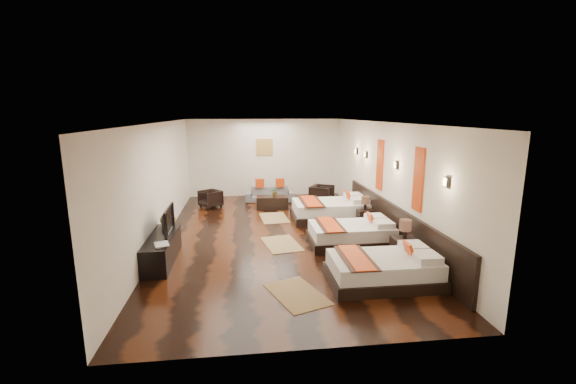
{
  "coord_description": "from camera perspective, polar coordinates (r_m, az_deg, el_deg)",
  "views": [
    {
      "loc": [
        -0.81,
        -9.1,
        3.03
      ],
      "look_at": [
        0.29,
        0.02,
        1.1
      ],
      "focal_mm": 23.65,
      "sensor_mm": 36.0,
      "label": 1
    }
  ],
  "objects": [
    {
      "name": "tv",
      "position": [
        8.3,
        -18.09,
        -4.12
      ],
      "size": [
        0.14,
        0.98,
        0.56
      ],
      "primitive_type": "imported",
      "rotation": [
        0.0,
        0.0,
        1.59
      ],
      "color": "black",
      "rests_on": "tv_console"
    },
    {
      "name": "jute_mat_far",
      "position": [
        11.14,
        -2.1,
        -3.89
      ],
      "size": [
        0.84,
        1.25,
        0.01
      ],
      "primitive_type": "cube",
      "rotation": [
        0.0,
        0.0,
        0.08
      ],
      "color": "#9B7B4F",
      "rests_on": "floor"
    },
    {
      "name": "coffee_table",
      "position": [
        12.17,
        -2.35,
        -1.58
      ],
      "size": [
        1.04,
        0.57,
        0.4
      ],
      "primitive_type": "cube",
      "rotation": [
        0.0,
        0.0,
        -0.08
      ],
      "color": "black",
      "rests_on": "floor"
    },
    {
      "name": "orange_panel_b",
      "position": [
        10.13,
        13.65,
        3.99
      ],
      "size": [
        0.04,
        0.4,
        1.3
      ],
      "primitive_type": "cube",
      "color": "#D86014",
      "rests_on": "right_wall"
    },
    {
      "name": "sconce_far",
      "position": [
        11.13,
        11.6,
        5.55
      ],
      "size": [
        0.07,
        0.12,
        0.18
      ],
      "color": "black",
      "rests_on": "right_wall"
    },
    {
      "name": "floor",
      "position": [
        9.63,
        -1.74,
        -6.49
      ],
      "size": [
        5.5,
        9.5,
        0.01
      ],
      "primitive_type": "cube",
      "color": "black",
      "rests_on": "ground"
    },
    {
      "name": "sconce_mid",
      "position": [
        9.09,
        15.95,
        3.95
      ],
      "size": [
        0.07,
        0.12,
        0.18
      ],
      "color": "black",
      "rests_on": "right_wall"
    },
    {
      "name": "headboard_panel",
      "position": [
        9.38,
        15.49,
        -4.55
      ],
      "size": [
        0.08,
        6.6,
        0.9
      ],
      "primitive_type": "cube",
      "color": "black",
      "rests_on": "floor"
    },
    {
      "name": "tv_console",
      "position": [
        8.31,
        -18.41,
        -8.14
      ],
      "size": [
        0.5,
        1.8,
        0.55
      ],
      "primitive_type": "cube",
      "color": "black",
      "rests_on": "floor"
    },
    {
      "name": "book",
      "position": [
        7.66,
        -19.43,
        -7.6
      ],
      "size": [
        0.35,
        0.41,
        0.03
      ],
      "primitive_type": "imported",
      "rotation": [
        0.0,
        0.0,
        0.31
      ],
      "color": "black",
      "rests_on": "tv_console"
    },
    {
      "name": "nightstand_b",
      "position": [
        10.48,
        11.47,
        -3.52
      ],
      "size": [
        0.42,
        0.42,
        0.83
      ],
      "color": "black",
      "rests_on": "floor"
    },
    {
      "name": "armchair_left",
      "position": [
        12.57,
        -11.59,
        -1.0
      ],
      "size": [
        0.86,
        0.86,
        0.57
      ],
      "primitive_type": "imported",
      "rotation": [
        0.0,
        0.0,
        -0.92
      ],
      "color": "black",
      "rests_on": "floor"
    },
    {
      "name": "armchair_right",
      "position": [
        12.73,
        5.12,
        -0.44
      ],
      "size": [
        0.97,
        0.96,
        0.65
      ],
      "primitive_type": "imported",
      "rotation": [
        0.0,
        0.0,
        1.06
      ],
      "color": "black",
      "rests_on": "floor"
    },
    {
      "name": "ceiling",
      "position": [
        9.14,
        -1.85,
        10.42
      ],
      "size": [
        5.5,
        9.5,
        0.01
      ],
      "primitive_type": "cube",
      "color": "white",
      "rests_on": "floor"
    },
    {
      "name": "sofa",
      "position": [
        13.19,
        -2.72,
        -0.32
      ],
      "size": [
        1.72,
        0.74,
        0.5
      ],
      "primitive_type": "imported",
      "rotation": [
        0.0,
        0.0,
        -0.04
      ],
      "color": "slate",
      "rests_on": "floor"
    },
    {
      "name": "gold_artwork",
      "position": [
        13.91,
        -3.56,
        6.78
      ],
      "size": [
        0.6,
        0.04,
        0.6
      ],
      "primitive_type": "cube",
      "color": "#AD873F",
      "rests_on": "back_wall"
    },
    {
      "name": "right_wall",
      "position": [
        9.91,
        14.27,
        2.03
      ],
      "size": [
        0.01,
        9.5,
        2.8
      ],
      "primitive_type": "cube",
      "color": "silver",
      "rests_on": "floor"
    },
    {
      "name": "sconce_lounge",
      "position": [
        11.99,
        10.24,
        6.04
      ],
      "size": [
        0.07,
        0.12,
        0.18
      ],
      "color": "black",
      "rests_on": "right_wall"
    },
    {
      "name": "bed_far",
      "position": [
        10.97,
        6.54,
        -2.7
      ],
      "size": [
        2.18,
        1.37,
        0.83
      ],
      "color": "black",
      "rests_on": "floor"
    },
    {
      "name": "back_wall",
      "position": [
        13.97,
        -3.54,
        5.15
      ],
      "size": [
        5.5,
        0.01,
        2.8
      ],
      "primitive_type": "cube",
      "color": "silver",
      "rests_on": "floor"
    },
    {
      "name": "bed_mid",
      "position": [
        9.03,
        9.6,
        -6.2
      ],
      "size": [
        1.94,
        1.22,
        0.74
      ],
      "color": "black",
      "rests_on": "floor"
    },
    {
      "name": "bed_near",
      "position": [
        7.21,
        14.27,
        -11.15
      ],
      "size": [
        1.96,
        1.23,
        0.75
      ],
      "color": "black",
      "rests_on": "floor"
    },
    {
      "name": "sconce_near",
      "position": [
        7.14,
        22.72,
        1.41
      ],
      "size": [
        0.07,
        0.12,
        0.18
      ],
      "color": "black",
      "rests_on": "right_wall"
    },
    {
      "name": "nightstand_a",
      "position": [
        8.22,
        17.04,
        -7.96
      ],
      "size": [
        0.46,
        0.46,
        0.91
      ],
      "color": "black",
      "rests_on": "floor"
    },
    {
      "name": "figurine",
      "position": [
        8.88,
        -17.66,
        -3.73
      ],
      "size": [
        0.44,
        0.44,
        0.36
      ],
      "primitive_type": "imported",
      "rotation": [
        0.0,
        0.0,
        -0.35
      ],
      "color": "brown",
      "rests_on": "tv_console"
    },
    {
      "name": "jute_mat_mid",
      "position": [
        8.99,
        -0.97,
        -7.8
      ],
      "size": [
        0.95,
        1.31,
        0.01
      ],
      "primitive_type": "cube",
      "rotation": [
        0.0,
        0.0,
        0.18
      ],
      "color": "#9B7B4F",
      "rests_on": "floor"
    },
    {
      "name": "table_plant",
      "position": [
        12.13,
        -1.98,
        0.01
      ],
      "size": [
        0.28,
        0.25,
        0.27
      ],
      "primitive_type": "imported",
      "rotation": [
        0.0,
        0.0,
        0.17
      ],
      "color": "#286421",
      "rests_on": "coffee_table"
    },
    {
      "name": "left_wall",
      "position": [
        9.45,
        -18.65,
        1.3
      ],
      "size": [
        0.01,
        9.5,
        2.8
      ],
      "primitive_type": "cube",
      "color": "silver",
      "rests_on": "floor"
    },
    {
      "name": "orange_panel_a",
      "position": [
        8.13,
        19.02,
        1.79
      ],
      "size": [
        0.04,
        0.4,
        1.3
      ],
      "primitive_type": "cube",
      "color": "#D86014",
      "rests_on": "right_wall"
    },
    {
      "name": "jute_mat_near",
      "position": [
        6.68,
        1.34,
        -15.08
      ],
      "size": [
        1.12,
        1.39,
        0.01
      ],
      "primitive_type": "cube",
      "rotation": [
        0.0,
        0.0,
        0.35
      ],
      "color": "#9B7B4F",
      "rests_on": "floor"
    }
  ]
}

